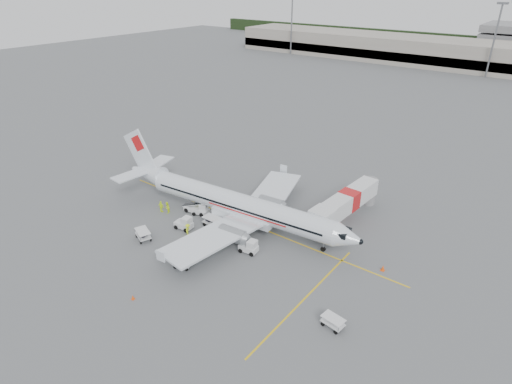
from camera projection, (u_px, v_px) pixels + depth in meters
ground at (247, 223)px, 57.00m from camera, size 360.00×360.00×0.00m
stripe_lead at (247, 223)px, 57.00m from camera, size 44.00×0.20×0.01m
stripe_cross at (306, 298)px, 43.77m from camera, size 0.20×20.00×0.01m
terminal_west at (371, 46)px, 168.80m from camera, size 110.00×22.00×9.00m
treeline at (504, 46)px, 179.85m from camera, size 300.00×3.00×6.00m
mast_west at (292, 26)px, 173.51m from camera, size 3.20×1.20×22.00m
mast_center at (494, 42)px, 133.07m from camera, size 3.20×1.20×22.00m
aircraft at (239, 191)px, 54.61m from camera, size 37.93×30.94×9.81m
jet_bridge at (348, 206)px, 56.82m from camera, size 4.04×16.16×4.20m
belt_loader at (197, 204)px, 58.91m from camera, size 5.02×2.46×2.61m
tug_fore at (248, 246)px, 50.63m from camera, size 2.35×1.56×1.70m
tug_mid at (184, 223)px, 55.31m from camera, size 2.47×1.63×1.79m
tug_aft at (200, 209)px, 58.73m from camera, size 2.44×2.05×1.64m
cart_loaded_a at (143, 235)px, 53.16m from camera, size 2.80×2.25×1.27m
cart_loaded_b at (213, 222)px, 55.93m from camera, size 2.56×1.53×1.33m
cart_empty_a at (183, 263)px, 48.13m from camera, size 2.31×1.82×1.06m
cart_empty_b at (333, 322)px, 39.89m from camera, size 2.28×1.54×1.11m
cone_nose at (383, 268)px, 47.65m from camera, size 0.43×0.43×0.71m
cone_port at (266, 190)px, 65.11m from camera, size 0.39×0.39×0.64m
cone_stbd at (133, 297)px, 43.45m from camera, size 0.33×0.33×0.53m
crew_a at (199, 206)px, 59.46m from camera, size 0.73×0.66×1.68m
crew_b at (167, 208)px, 59.01m from camera, size 0.95×1.02×1.67m
crew_c at (188, 230)px, 53.90m from camera, size 1.06×1.22×1.64m
crew_d at (161, 207)px, 59.25m from camera, size 1.02×0.51×1.68m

